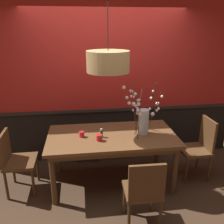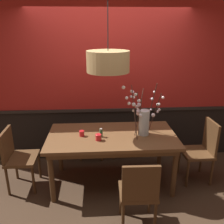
% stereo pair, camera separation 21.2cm
% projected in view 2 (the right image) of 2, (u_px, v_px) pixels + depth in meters
% --- Properties ---
extents(ground_plane, '(24.00, 24.00, 0.00)m').
position_uv_depth(ground_plane, '(112.00, 181.00, 3.66)').
color(ground_plane, '#422D1E').
extents(back_wall, '(4.53, 0.14, 2.91)m').
position_uv_depth(back_wall, '(109.00, 77.00, 3.96)').
color(back_wall, black).
rests_on(back_wall, ground).
extents(dining_table, '(1.81, 0.95, 0.78)m').
position_uv_depth(dining_table, '(112.00, 140.00, 3.43)').
color(dining_table, brown).
rests_on(dining_table, ground).
extents(chair_head_west_end, '(0.41, 0.45, 0.89)m').
position_uv_depth(chair_head_west_end, '(17.00, 155.00, 3.39)').
color(chair_head_west_end, brown).
rests_on(chair_head_west_end, ground).
extents(chair_far_side_right, '(0.46, 0.40, 0.96)m').
position_uv_depth(chair_far_side_right, '(123.00, 126.00, 4.34)').
color(chair_far_side_right, brown).
rests_on(chair_far_side_right, ground).
extents(chair_far_side_left, '(0.44, 0.43, 0.88)m').
position_uv_depth(chair_far_side_left, '(91.00, 129.00, 4.29)').
color(chair_far_side_left, brown).
rests_on(chair_far_side_left, ground).
extents(chair_near_side_right, '(0.43, 0.39, 0.89)m').
position_uv_depth(chair_near_side_right, '(139.00, 191.00, 2.66)').
color(chair_near_side_right, brown).
rests_on(chair_near_side_right, ground).
extents(chair_head_east_end, '(0.43, 0.43, 0.95)m').
position_uv_depth(chair_head_east_end, '(202.00, 148.00, 3.56)').
color(chair_head_east_end, brown).
rests_on(chair_head_east_end, ground).
extents(vase_with_blossoms, '(0.59, 0.37, 0.75)m').
position_uv_depth(vase_with_blossoms, '(143.00, 120.00, 3.35)').
color(vase_with_blossoms, silver).
rests_on(vase_with_blossoms, dining_table).
extents(candle_holder_nearer_center, '(0.08, 0.08, 0.09)m').
position_uv_depth(candle_holder_nearer_center, '(98.00, 137.00, 3.23)').
color(candle_holder_nearer_center, red).
rests_on(candle_holder_nearer_center, dining_table).
extents(candle_holder_nearer_edge, '(0.07, 0.07, 0.08)m').
position_uv_depth(candle_holder_nearer_edge, '(82.00, 133.00, 3.36)').
color(candle_holder_nearer_edge, red).
rests_on(candle_holder_nearer_edge, dining_table).
extents(condiment_bottle, '(0.04, 0.04, 0.13)m').
position_uv_depth(condiment_bottle, '(101.00, 133.00, 3.33)').
color(condiment_bottle, '#2D5633').
rests_on(condiment_bottle, dining_table).
extents(pendant_lamp, '(0.55, 0.55, 1.24)m').
position_uv_depth(pendant_lamp, '(108.00, 62.00, 3.07)').
color(pendant_lamp, tan).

